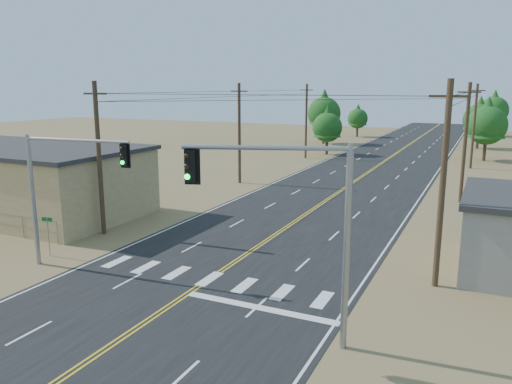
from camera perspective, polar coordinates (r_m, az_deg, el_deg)
The scene contains 18 objects.
ground at distance 20.14m, azimuth -17.46°, elevation -17.20°, with size 220.00×220.00×0.00m, color olive.
road at distance 45.46m, azimuth 8.83°, elevation -0.42°, with size 15.00×200.00×0.02m, color black.
building_left at distance 43.29m, azimuth -25.79°, elevation 1.27°, with size 20.00×10.00×5.00m, color tan.
utility_pole_left_near at distance 33.93m, azimuth -17.49°, elevation 3.75°, with size 1.80×0.30×10.00m.
utility_pole_left_mid at distance 50.38m, azimuth -1.92°, elevation 6.80°, with size 1.80×0.30×10.00m.
utility_pole_left_far at distance 68.75m, azimuth 5.76°, elevation 8.12°, with size 1.80×0.30×10.00m.
utility_pole_right_near at distance 25.16m, azimuth 20.55°, elevation 0.85°, with size 1.80×0.30×10.00m.
utility_pole_right_mid at distance 44.95m, azimuth 22.78°, elevation 5.26°, with size 1.80×0.30×10.00m.
utility_pole_right_far at distance 64.87m, azimuth 23.65°, elevation 6.96°, with size 1.80×0.30×10.00m.
signal_mast_left at distance 28.04m, azimuth -21.59°, elevation 1.36°, with size 6.32×0.88×7.17m.
signal_mast_right at distance 17.96m, azimuth 4.97°, elevation -2.35°, with size 5.78×2.27×7.73m.
street_sign at distance 31.12m, azimuth -22.68°, elevation -4.05°, with size 0.68×0.14×2.31m.
tree_left_near at distance 72.97m, azimuth 8.16°, elevation 7.66°, with size 4.26×4.26×7.10m.
tree_left_mid at distance 87.09m, azimuth 7.80°, elevation 9.26°, with size 5.61×5.61×9.35m.
tree_left_far at distance 100.28m, azimuth 11.55°, elevation 8.45°, with size 3.87×3.87×6.46m.
tree_right_near at distance 72.50m, azimuth 24.92°, elevation 7.34°, with size 5.10×5.10×8.50m.
tree_right_mid at distance 86.72m, azimuth 24.20°, elevation 7.90°, with size 4.98×4.98×8.31m.
tree_right_far at distance 110.05m, azimuth 25.56°, elevation 8.70°, with size 5.50×5.50×9.17m.
Camera 1 is at (12.33, -12.69, 9.62)m, focal length 35.00 mm.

